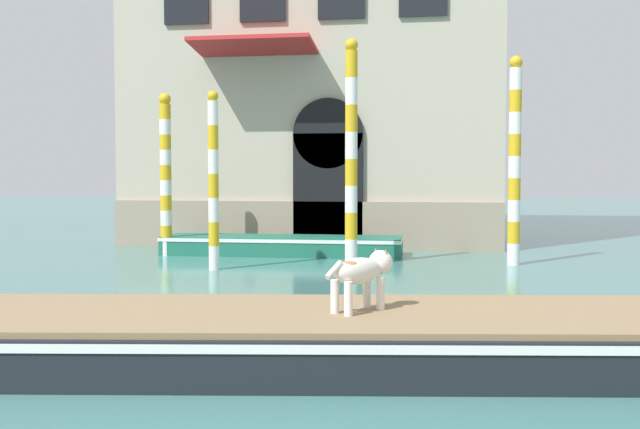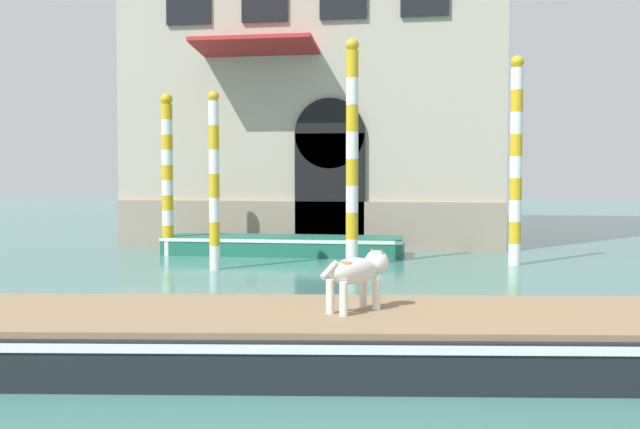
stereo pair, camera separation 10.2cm
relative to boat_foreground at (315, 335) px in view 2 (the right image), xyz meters
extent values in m
cube|color=gray|center=(-2.33, 11.33, 0.33)|extent=(10.12, 0.16, 1.22)
cube|color=black|center=(-1.65, 11.32, 1.19)|extent=(1.78, 0.14, 2.95)
cylinder|color=black|center=(-1.65, 11.32, 2.67)|extent=(1.78, 0.14, 1.78)
cube|color=#B22323|center=(-3.43, 10.68, 4.80)|extent=(3.05, 1.40, 0.29)
cube|color=black|center=(0.00, 0.00, -0.05)|extent=(8.42, 3.47, 0.47)
cube|color=white|center=(0.00, 0.00, 0.13)|extent=(8.45, 3.51, 0.08)
cube|color=#8C7251|center=(0.00, 0.00, 0.22)|extent=(8.15, 3.25, 0.06)
cylinder|color=silver|center=(0.45, 0.30, 0.42)|extent=(0.08, 0.08, 0.34)
cylinder|color=silver|center=(0.60, 0.19, 0.42)|extent=(0.08, 0.08, 0.34)
cylinder|color=silver|center=(0.17, -0.08, 0.42)|extent=(0.08, 0.08, 0.34)
cylinder|color=silver|center=(0.32, -0.19, 0.42)|extent=(0.08, 0.08, 0.34)
ellipsoid|color=silver|center=(0.38, 0.05, 0.66)|extent=(0.59, 0.67, 0.27)
ellipsoid|color=#AD7042|center=(0.33, -0.02, 0.74)|extent=(0.32, 0.34, 0.09)
sphere|color=silver|center=(0.59, 0.33, 0.72)|extent=(0.25, 0.25, 0.25)
cone|color=#AD7042|center=(0.53, 0.38, 0.82)|extent=(0.08, 0.08, 0.10)
cone|color=#AD7042|center=(0.65, 0.29, 0.82)|extent=(0.08, 0.08, 0.10)
cylinder|color=silver|center=(0.18, -0.23, 0.70)|extent=(0.18, 0.21, 0.18)
cube|color=#1E6651|center=(-2.53, 9.90, -0.06)|extent=(5.68, 1.45, 0.44)
cube|color=white|center=(-2.53, 9.90, 0.10)|extent=(5.71, 1.48, 0.08)
cube|color=#B2B7BC|center=(-2.53, 9.90, -0.08)|extent=(3.13, 1.06, 0.40)
cylinder|color=white|center=(-0.66, 8.05, 0.00)|extent=(0.26, 0.26, 0.56)
cylinder|color=gold|center=(-0.66, 8.05, 0.56)|extent=(0.26, 0.26, 0.56)
cylinder|color=white|center=(-0.66, 8.05, 1.11)|extent=(0.26, 0.26, 0.56)
cylinder|color=gold|center=(-0.66, 8.05, 1.67)|extent=(0.26, 0.26, 0.56)
cylinder|color=white|center=(-0.66, 8.05, 2.23)|extent=(0.26, 0.26, 0.56)
cylinder|color=gold|center=(-0.66, 8.05, 2.79)|extent=(0.26, 0.26, 0.56)
cylinder|color=white|center=(-0.66, 8.05, 3.35)|extent=(0.26, 0.26, 0.56)
cylinder|color=gold|center=(-0.66, 8.05, 3.90)|extent=(0.26, 0.26, 0.56)
sphere|color=gold|center=(-0.66, 8.05, 4.30)|extent=(0.27, 0.27, 0.27)
cylinder|color=white|center=(-5.20, 9.31, -0.10)|extent=(0.26, 0.26, 0.35)
cylinder|color=gold|center=(-5.20, 9.31, 0.25)|extent=(0.26, 0.26, 0.35)
cylinder|color=white|center=(-5.20, 9.31, 0.61)|extent=(0.26, 0.26, 0.35)
cylinder|color=gold|center=(-5.20, 9.31, 0.96)|extent=(0.26, 0.26, 0.35)
cylinder|color=white|center=(-5.20, 9.31, 1.32)|extent=(0.26, 0.26, 0.35)
cylinder|color=gold|center=(-5.20, 9.31, 1.67)|extent=(0.26, 0.26, 0.35)
cylinder|color=white|center=(-5.20, 9.31, 2.03)|extent=(0.26, 0.26, 0.35)
cylinder|color=gold|center=(-5.20, 9.31, 2.38)|extent=(0.26, 0.26, 0.35)
cylinder|color=white|center=(-5.20, 9.31, 2.74)|extent=(0.26, 0.26, 0.35)
cylinder|color=gold|center=(-5.20, 9.31, 3.09)|extent=(0.26, 0.26, 0.35)
sphere|color=gold|center=(-5.20, 9.31, 3.39)|extent=(0.28, 0.28, 0.28)
cylinder|color=white|center=(-3.29, 6.95, -0.04)|extent=(0.21, 0.21, 0.48)
cylinder|color=gold|center=(-3.29, 6.95, 0.44)|extent=(0.21, 0.21, 0.48)
cylinder|color=white|center=(-3.29, 6.95, 0.92)|extent=(0.21, 0.21, 0.48)
cylinder|color=gold|center=(-3.29, 6.95, 1.40)|extent=(0.21, 0.21, 0.48)
cylinder|color=white|center=(-3.29, 6.95, 1.88)|extent=(0.21, 0.21, 0.48)
cylinder|color=gold|center=(-3.29, 6.95, 2.37)|extent=(0.21, 0.21, 0.48)
cylinder|color=white|center=(-3.29, 6.95, 2.85)|extent=(0.21, 0.21, 0.48)
sphere|color=gold|center=(-3.29, 6.95, 3.18)|extent=(0.22, 0.22, 0.22)
cylinder|color=white|center=(2.71, 8.74, -0.05)|extent=(0.26, 0.26, 0.46)
cylinder|color=gold|center=(2.71, 8.74, 0.41)|extent=(0.26, 0.26, 0.46)
cylinder|color=white|center=(2.71, 8.74, 0.87)|extent=(0.26, 0.26, 0.46)
cylinder|color=gold|center=(2.71, 8.74, 1.32)|extent=(0.26, 0.26, 0.46)
cylinder|color=white|center=(2.71, 8.74, 1.78)|extent=(0.26, 0.26, 0.46)
cylinder|color=gold|center=(2.71, 8.74, 2.24)|extent=(0.26, 0.26, 0.46)
cylinder|color=white|center=(2.71, 8.74, 2.70)|extent=(0.26, 0.26, 0.46)
cylinder|color=gold|center=(2.71, 8.74, 3.16)|extent=(0.26, 0.26, 0.46)
cylinder|color=white|center=(2.71, 8.74, 3.62)|extent=(0.26, 0.26, 0.46)
sphere|color=gold|center=(2.71, 8.74, 3.96)|extent=(0.27, 0.27, 0.27)
camera|label=1|loc=(1.22, -7.43, 1.64)|focal=42.00mm
camera|label=2|loc=(1.32, -7.41, 1.64)|focal=42.00mm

